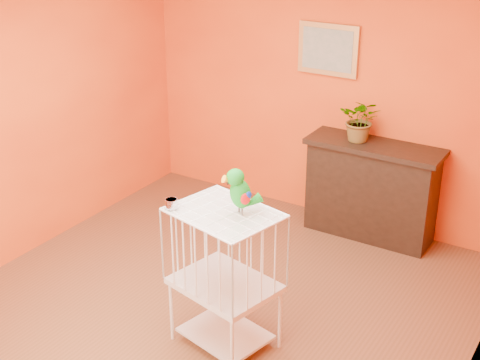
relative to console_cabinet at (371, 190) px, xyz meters
The scene contains 8 objects.
ground 2.17m from the console_cabinet, 107.03° to the right, with size 4.50×4.50×0.00m, color brown.
room_shell 2.39m from the console_cabinet, 107.03° to the right, with size 4.50×4.50×4.50m.
console_cabinet is the anchor object (origin of this frame).
potted_plant 0.67m from the console_cabinet, 163.90° to the left, with size 0.38×0.42×0.33m, color #26722D.
framed_picture 1.42m from the console_cabinet, 162.61° to the left, with size 0.62×0.04×0.50m.
birdcage 2.22m from the console_cabinet, 96.94° to the right, with size 0.83×0.70×1.12m.
feed_cup 2.52m from the console_cabinet, 104.70° to the right, with size 0.09×0.09×0.07m, color silver.
parrot 2.31m from the console_cabinet, 94.28° to the right, with size 0.24×0.28×0.34m.
Camera 1 is at (2.63, -3.66, 3.20)m, focal length 50.00 mm.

